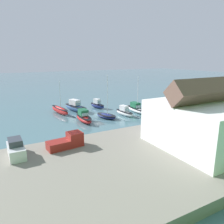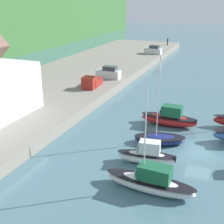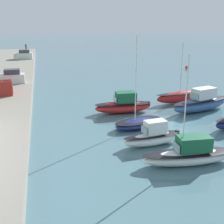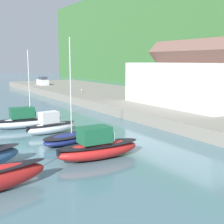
{
  "view_description": "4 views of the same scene",
  "coord_description": "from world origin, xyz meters",
  "views": [
    {
      "loc": [
        21.33,
        45.84,
        13.15
      ],
      "look_at": [
        -0.4,
        5.69,
        1.6
      ],
      "focal_mm": 35.0,
      "sensor_mm": 36.0,
      "label": 1
    },
    {
      "loc": [
        -29.82,
        -2.43,
        14.95
      ],
      "look_at": [
        1.23,
        10.26,
        2.46
      ],
      "focal_mm": 50.0,
      "sensor_mm": 36.0,
      "label": 2
    },
    {
      "loc": [
        -29.2,
        13.85,
        11.5
      ],
      "look_at": [
        -1.58,
        7.56,
        2.53
      ],
      "focal_mm": 50.0,
      "sensor_mm": 36.0,
      "label": 3
    },
    {
      "loc": [
        26.19,
        -6.66,
        7.54
      ],
      "look_at": [
        -4.61,
        11.99,
        1.59
      ],
      "focal_mm": 50.0,
      "sensor_mm": 36.0,
      "label": 4
    }
  ],
  "objects": [
    {
      "name": "quay_promenade",
      "position": [
        0.0,
        25.61,
        0.66
      ],
      "size": [
        139.11,
        20.51,
        1.31
      ],
      "color": "gray",
      "rests_on": "ground_plane"
    },
    {
      "name": "parked_car_0",
      "position": [
        19.9,
        18.51,
        2.23
      ],
      "size": [
        1.89,
        4.24,
        2.16
      ],
      "rotation": [
        0.0,
        0.0,
        0.02
      ],
      "color": "silver",
      "rests_on": "quay_promenade"
    },
    {
      "name": "moored_boat_0",
      "position": [
        -8.58,
        2.86,
        0.86
      ],
      "size": [
        2.35,
        7.67,
        8.73
      ],
      "rotation": [
        0.0,
        0.0,
        -0.05
      ],
      "color": "silver",
      "rests_on": "ground_plane"
    },
    {
      "name": "moored_boat_5",
      "position": [
        4.17,
        -4.95,
        1.07
      ],
      "size": [
        4.36,
        8.61,
        2.88
      ],
      "rotation": [
        0.0,
        0.0,
        0.29
      ],
      "color": "#33568E",
      "rests_on": "ground_plane"
    },
    {
      "name": "pickup_truck_0",
      "position": [
        13.43,
        18.8,
        2.13
      ],
      "size": [
        4.88,
        2.35,
        1.9
      ],
      "rotation": [
        0.0,
        0.0,
        1.66
      ],
      "color": "maroon",
      "rests_on": "quay_promenade"
    },
    {
      "name": "ground_plane",
      "position": [
        0.0,
        0.0,
        0.0
      ],
      "size": [
        320.0,
        320.0,
        0.0
      ],
      "primitive_type": "plane",
      "color": "#476B75"
    },
    {
      "name": "moored_boat_1",
      "position": [
        -4.37,
        4.39,
        0.84
      ],
      "size": [
        2.35,
        5.79,
        2.33
      ],
      "rotation": [
        0.0,
        0.0,
        0.14
      ],
      "color": "silver",
      "rests_on": "ground_plane"
    },
    {
      "name": "moored_boat_6",
      "position": [
        8.25,
        -4.54,
        0.86
      ],
      "size": [
        2.81,
        8.46,
        7.98
      ],
      "rotation": [
        0.0,
        0.0,
        0.16
      ],
      "color": "red",
      "rests_on": "ground_plane"
    },
    {
      "name": "harbor_clubhouse",
      "position": [
        -6.04,
        27.03,
        4.61
      ],
      "size": [
        18.23,
        12.52,
        9.3
      ],
      "color": "white",
      "rests_on": "quay_promenade"
    },
    {
      "name": "moored_boat_3",
      "position": [
        5.68,
        4.48,
        0.94
      ],
      "size": [
        2.27,
        6.98,
        2.57
      ],
      "rotation": [
        0.0,
        0.0,
        -0.02
      ],
      "color": "red",
      "rests_on": "ground_plane"
    },
    {
      "name": "moored_boat_2",
      "position": [
        0.32,
        4.32,
        0.53
      ],
      "size": [
        3.9,
        5.94,
        9.58
      ],
      "rotation": [
        0.0,
        0.0,
        0.3
      ],
      "color": "navy",
      "rests_on": "ground_plane"
    },
    {
      "name": "moored_boat_4",
      "position": [
        -2.02,
        -5.41,
        0.89
      ],
      "size": [
        2.78,
        5.18,
        2.46
      ],
      "rotation": [
        0.0,
        0.0,
        0.28
      ],
      "color": "navy",
      "rests_on": "ground_plane"
    }
  ]
}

